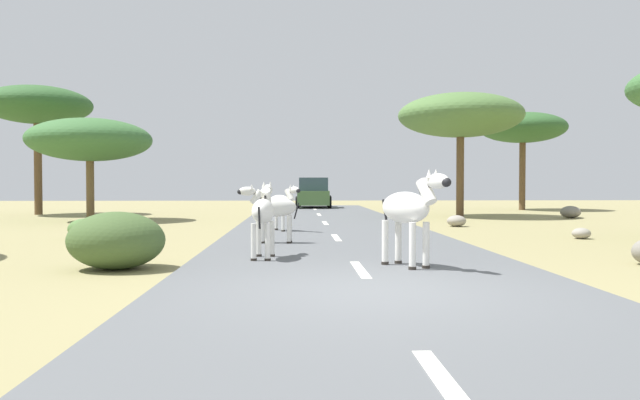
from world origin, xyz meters
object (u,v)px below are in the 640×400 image
rock_4 (108,239)px  zebra_2 (281,203)px  tree_4 (37,106)px  bush_2 (86,229)px  rock_1 (581,233)px  zebra_0 (409,209)px  zebra_4 (264,212)px  tree_1 (523,128)px  car_0 (314,194)px  tree_5 (460,116)px  rock_2 (457,221)px  tree_2 (90,140)px  bush_0 (116,240)px  rock_0 (570,212)px  zebra_3 (273,208)px

rock_4 → zebra_2: bearing=48.8°
tree_4 → bush_2: bearing=-63.6°
bush_2 → rock_1: bearing=-1.8°
zebra_0 → zebra_4: 2.86m
rock_1 → rock_4: rock_4 is taller
zebra_2 → tree_1: size_ratio=0.26×
car_0 → rock_4: (-5.30, -22.31, -0.64)m
zebra_4 → tree_1: tree_1 is taller
tree_5 → tree_4: bearing=172.6°
zebra_2 → tree_4: size_ratio=0.23×
zebra_2 → rock_1: bearing=122.8°
car_0 → rock_2: 16.23m
tree_5 → rock_4: tree_5 is taller
rock_1 → car_0: bearing=107.6°
zebra_0 → tree_5: bearing=-136.2°
tree_2 → bush_0: 15.11m
tree_5 → bush_2: (-12.71, -10.62, -4.14)m
car_0 → rock_0: (10.49, -10.68, -0.59)m
tree_5 → rock_0: tree_5 is taller
zebra_2 → bush_2: size_ratio=1.52×
zebra_2 → tree_5: bearing=-171.8°
zebra_2 → rock_0: 14.02m
car_0 → bush_0: (-4.12, -25.82, -0.36)m
tree_4 → zebra_4: bearing=-57.5°
zebra_2 → tree_5: size_ratio=0.25×
tree_1 → rock_1: size_ratio=11.06×
zebra_4 → tree_5: bearing=67.8°
tree_4 → bush_0: size_ratio=3.65×
tree_5 → bush_2: size_ratio=5.99×
tree_2 → rock_2: 14.29m
zebra_4 → bush_2: (-4.89, 4.77, -0.64)m
tree_2 → rock_4: size_ratio=6.64×
tree_5 → bush_0: size_ratio=3.32×
tree_2 → zebra_4: bearing=-60.2°
zebra_4 → tree_4: 21.60m
bush_2 → rock_2: (10.94, 4.36, -0.08)m
rock_1 → rock_4: bearing=-170.7°
car_0 → rock_4: car_0 is taller
zebra_0 → zebra_3: zebra_0 is taller
bush_0 → rock_4: size_ratio=2.29×
zebra_4 → zebra_0: bearing=-24.0°
tree_1 → zebra_4: bearing=-120.5°
zebra_4 → tree_1: bearing=64.2°
tree_1 → bush_2: size_ratio=5.87×
tree_2 → tree_5: (15.22, 2.44, 1.27)m
zebra_4 → bush_2: size_ratio=1.70×
rock_1 → tree_4: bearing=145.3°
zebra_0 → rock_1: bearing=-163.1°
zebra_2 → rock_1: 8.35m
bush_2 → car_0: bearing=71.8°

